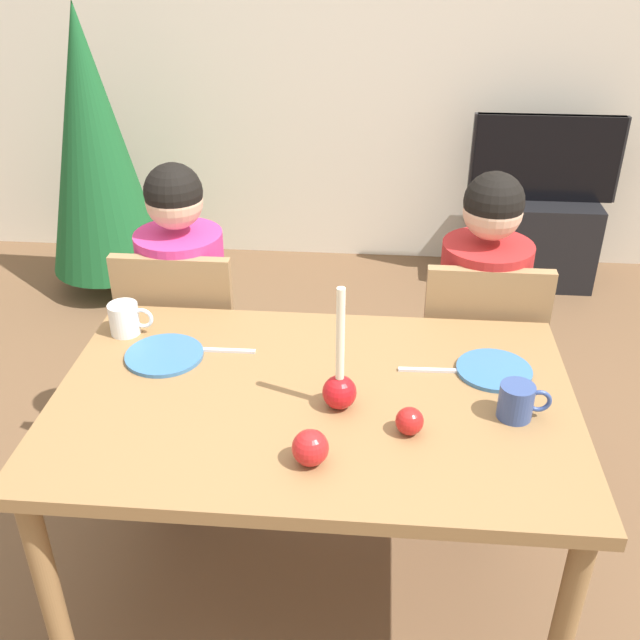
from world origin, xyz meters
name	(u,v)px	position (x,y,z in m)	size (l,w,h in m)	color
ground_plane	(315,587)	(0.00, 0.00, 0.00)	(7.68, 7.68, 0.00)	brown
back_wall	(358,29)	(0.00, 2.60, 1.30)	(6.40, 0.10, 2.60)	beige
dining_table	(314,420)	(0.00, 0.00, 0.67)	(1.40, 0.90, 0.75)	olive
chair_left	(186,344)	(-0.52, 0.61, 0.51)	(0.40, 0.40, 0.90)	#99754C
chair_right	(476,357)	(0.52, 0.61, 0.51)	(0.40, 0.40, 0.90)	#99754C
person_left_child	(187,326)	(-0.52, 0.64, 0.57)	(0.30, 0.30, 1.17)	#33384C
person_right_child	(477,338)	(0.52, 0.64, 0.57)	(0.30, 0.30, 1.17)	#33384C
tv_stand	(533,240)	(1.03, 2.30, 0.24)	(0.64, 0.40, 0.48)	black
tv	(546,158)	(1.03, 2.30, 0.71)	(0.79, 0.05, 0.46)	black
christmas_tree	(93,143)	(-1.32, 1.99, 0.82)	(0.61, 0.61, 1.59)	brown
candle_centerpiece	(340,384)	(0.07, -0.04, 0.82)	(0.09, 0.09, 0.35)	red
plate_left	(164,355)	(-0.45, 0.16, 0.76)	(0.23, 0.23, 0.01)	teal
plate_right	(494,370)	(0.50, 0.16, 0.76)	(0.21, 0.21, 0.01)	teal
mug_left	(125,319)	(-0.60, 0.28, 0.80)	(0.14, 0.09, 0.10)	white
mug_right	(517,401)	(0.53, -0.05, 0.80)	(0.13, 0.09, 0.10)	#33477F
fork_left	(225,350)	(-0.28, 0.20, 0.75)	(0.18, 0.01, 0.01)	silver
fork_right	(430,370)	(0.32, 0.14, 0.75)	(0.18, 0.01, 0.01)	silver
apple_near_candle	(409,421)	(0.25, -0.14, 0.79)	(0.07, 0.07, 0.07)	#B31C1A
apple_by_left_plate	(310,448)	(0.02, -0.27, 0.79)	(0.09, 0.09, 0.09)	red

